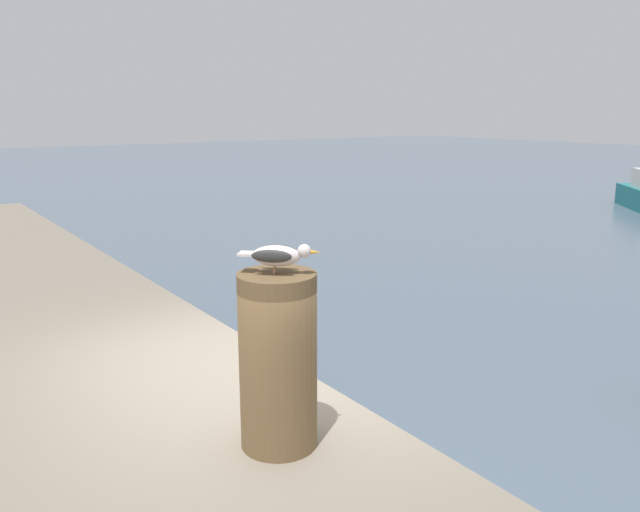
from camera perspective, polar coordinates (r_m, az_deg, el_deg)
mooring_post at (r=3.09m, az=-3.83°, el=-9.51°), size 0.38×0.38×0.88m
seagull at (r=2.93m, az=-3.86°, el=0.11°), size 0.31×0.32×0.14m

